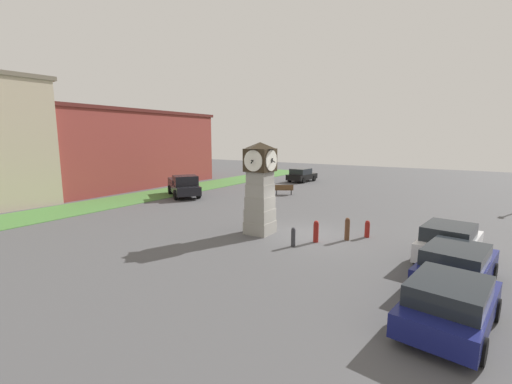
% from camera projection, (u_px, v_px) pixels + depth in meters
% --- Properties ---
extents(ground_plane, '(89.29, 89.29, 0.00)m').
position_uv_depth(ground_plane, '(308.00, 235.00, 17.64)').
color(ground_plane, '#4C4C4F').
extents(clock_tower, '(1.67, 1.68, 4.74)m').
position_uv_depth(clock_tower, '(260.00, 188.00, 17.56)').
color(clock_tower, gray).
rests_on(clock_tower, ground_plane).
extents(bollard_near_tower, '(0.24, 0.24, 0.86)m').
position_uv_depth(bollard_near_tower, '(367.00, 229.00, 17.16)').
color(bollard_near_tower, maroon).
rests_on(bollard_near_tower, ground_plane).
extents(bollard_mid_row, '(0.24, 0.24, 1.13)m').
position_uv_depth(bollard_mid_row, '(347.00, 229.00, 16.64)').
color(bollard_mid_row, brown).
rests_on(bollard_mid_row, ground_plane).
extents(bollard_far_row, '(0.25, 0.25, 1.06)m').
position_uv_depth(bollard_far_row, '(316.00, 231.00, 16.34)').
color(bollard_far_row, maroon).
rests_on(bollard_far_row, ground_plane).
extents(bollard_end_row, '(0.20, 0.20, 0.90)m').
position_uv_depth(bollard_end_row, '(293.00, 237.00, 15.71)').
color(bollard_end_row, '#333338').
rests_on(bollard_end_row, ground_plane).
extents(car_navy_sedan, '(4.14, 2.40, 1.41)m').
position_uv_depth(car_navy_sedan, '(450.00, 303.00, 8.89)').
color(car_navy_sedan, navy).
rests_on(car_navy_sedan, ground_plane).
extents(car_near_tower, '(4.35, 2.50, 1.42)m').
position_uv_depth(car_near_tower, '(456.00, 265.00, 11.50)').
color(car_near_tower, navy).
rests_on(car_near_tower, ground_plane).
extents(car_by_building, '(4.04, 2.35, 1.56)m').
position_uv_depth(car_by_building, '(449.00, 243.00, 13.73)').
color(car_by_building, silver).
rests_on(car_by_building, ground_plane).
extents(car_far_lot, '(4.00, 2.29, 1.50)m').
position_uv_depth(car_far_lot, '(302.00, 175.00, 38.57)').
color(car_far_lot, black).
rests_on(car_far_lot, ground_plane).
extents(pickup_truck, '(4.38, 5.11, 1.85)m').
position_uv_depth(pickup_truck, '(184.00, 185.00, 28.99)').
color(pickup_truck, black).
rests_on(pickup_truck, ground_plane).
extents(bench, '(1.29, 1.64, 0.90)m').
position_uv_depth(bench, '(284.00, 189.00, 29.76)').
color(bench, brown).
rests_on(bench, ground_plane).
extents(storefront_low_left, '(19.42, 9.37, 7.58)m').
position_uv_depth(storefront_low_left, '(122.00, 149.00, 35.20)').
color(storefront_low_left, maroon).
rests_on(storefront_low_left, ground_plane).
extents(grass_verge_far, '(53.57, 4.41, 0.04)m').
position_uv_depth(grass_verge_far, '(150.00, 196.00, 29.37)').
color(grass_verge_far, '#477A38').
rests_on(grass_verge_far, ground_plane).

